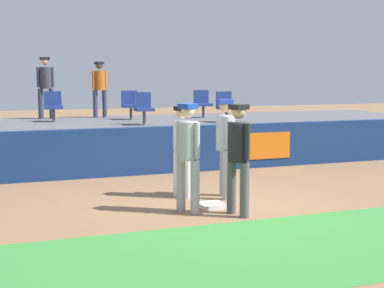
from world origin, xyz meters
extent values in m
plane|color=#846042|center=(0.00, 0.00, 0.00)|extent=(60.00, 60.00, 0.00)
cube|color=#388438|center=(0.00, -2.29, 0.00)|extent=(18.00, 2.80, 0.01)
cube|color=white|center=(-0.16, 0.10, 0.04)|extent=(0.40, 0.40, 0.08)
cylinder|color=white|center=(-0.43, 1.19, 0.42)|extent=(0.14, 0.14, 0.85)
cylinder|color=white|center=(-0.31, 0.91, 0.42)|extent=(0.14, 0.14, 0.85)
cylinder|color=white|center=(-0.37, 1.05, 1.14)|extent=(0.43, 0.43, 0.60)
sphere|color=tan|center=(-0.37, 1.05, 1.61)|extent=(0.22, 0.22, 0.22)
cube|color=black|center=(-0.37, 1.05, 1.68)|extent=(0.30, 0.30, 0.08)
cylinder|color=white|center=(-0.44, 1.23, 1.16)|extent=(0.09, 0.09, 0.56)
cylinder|color=white|center=(-0.29, 0.86, 1.16)|extent=(0.09, 0.09, 0.56)
ellipsoid|color=brown|center=(-0.36, 1.27, 0.92)|extent=(0.19, 0.23, 0.28)
cylinder|color=#9EA3AD|center=(-0.72, 0.08, 0.45)|extent=(0.15, 0.15, 0.90)
cylinder|color=#9EA3AD|center=(-0.58, -0.22, 0.45)|extent=(0.15, 0.15, 0.90)
cylinder|color=#9EA3AD|center=(-0.65, -0.07, 1.21)|extent=(0.47, 0.47, 0.63)
sphere|color=beige|center=(-0.65, -0.07, 1.71)|extent=(0.23, 0.23, 0.23)
cube|color=#193899|center=(-0.65, -0.07, 1.78)|extent=(0.33, 0.33, 0.08)
cylinder|color=#9EA3AD|center=(-0.75, 0.12, 1.23)|extent=(0.09, 0.09, 0.59)
cylinder|color=#9EA3AD|center=(-0.56, -0.26, 1.23)|extent=(0.09, 0.09, 0.59)
cylinder|color=#9EA3AD|center=(0.41, 0.90, 0.46)|extent=(0.16, 0.16, 0.91)
cylinder|color=#9EA3AD|center=(0.33, 0.58, 0.46)|extent=(0.16, 0.16, 0.91)
cylinder|color=#9EA3AD|center=(0.37, 0.74, 1.23)|extent=(0.43, 0.43, 0.64)
sphere|color=tan|center=(0.37, 0.74, 1.73)|extent=(0.24, 0.24, 0.24)
cube|color=#193899|center=(0.37, 0.74, 1.81)|extent=(0.30, 0.30, 0.08)
cylinder|color=#9EA3AD|center=(0.43, 0.94, 1.25)|extent=(0.09, 0.09, 0.60)
cylinder|color=#9EA3AD|center=(0.32, 0.53, 1.25)|extent=(0.09, 0.09, 0.60)
cylinder|color=#4C4C51|center=(0.01, -0.37, 0.45)|extent=(0.15, 0.15, 0.90)
cylinder|color=#4C4C51|center=(0.10, -0.69, 0.45)|extent=(0.15, 0.15, 0.90)
cylinder|color=black|center=(0.05, -0.53, 1.21)|extent=(0.43, 0.43, 0.63)
sphere|color=tan|center=(0.05, -0.53, 1.71)|extent=(0.23, 0.23, 0.23)
cube|color=black|center=(0.05, -0.53, 1.78)|extent=(0.30, 0.30, 0.08)
cylinder|color=black|center=(0.00, -0.33, 1.23)|extent=(0.09, 0.09, 0.59)
cylinder|color=black|center=(0.11, -0.73, 1.23)|extent=(0.09, 0.09, 0.59)
cube|color=navy|center=(0.00, 3.61, 0.55)|extent=(18.00, 0.24, 1.11)
cube|color=orange|center=(2.60, 3.48, 0.55)|extent=(1.50, 0.02, 0.67)
cube|color=#59595E|center=(0.00, 6.18, 0.52)|extent=(18.00, 4.80, 1.03)
cylinder|color=#4C4C51|center=(-0.08, 4.98, 1.23)|extent=(0.08, 0.08, 0.40)
cube|color=navy|center=(-0.08, 4.98, 1.43)|extent=(0.46, 0.44, 0.08)
cube|color=navy|center=(-0.08, 5.17, 1.67)|extent=(0.46, 0.06, 0.40)
cylinder|color=#4C4C51|center=(2.25, 6.78, 1.23)|extent=(0.08, 0.08, 0.40)
cube|color=navy|center=(2.25, 6.78, 1.43)|extent=(0.48, 0.44, 0.08)
cube|color=navy|center=(2.25, 6.97, 1.67)|extent=(0.48, 0.06, 0.40)
cylinder|color=#4C4C51|center=(2.24, 4.98, 1.23)|extent=(0.08, 0.08, 0.40)
cube|color=navy|center=(2.24, 4.98, 1.43)|extent=(0.45, 0.44, 0.08)
cube|color=navy|center=(2.24, 5.17, 1.67)|extent=(0.45, 0.06, 0.40)
cylinder|color=#4C4C51|center=(0.00, 6.78, 1.23)|extent=(0.08, 0.08, 0.40)
cube|color=navy|center=(0.00, 6.78, 1.43)|extent=(0.47, 0.44, 0.08)
cube|color=navy|center=(0.00, 6.97, 1.67)|extent=(0.47, 0.06, 0.40)
cylinder|color=#4C4C51|center=(-2.18, 6.78, 1.23)|extent=(0.08, 0.08, 0.40)
cube|color=navy|center=(-2.18, 6.78, 1.43)|extent=(0.48, 0.44, 0.08)
cube|color=navy|center=(-2.18, 6.97, 1.67)|extent=(0.48, 0.06, 0.40)
cylinder|color=#33384C|center=(-0.54, 8.00, 1.45)|extent=(0.14, 0.14, 0.83)
cylinder|color=#33384C|center=(-0.83, 7.94, 1.45)|extent=(0.14, 0.14, 0.83)
cylinder|color=#BF5919|center=(-0.69, 7.97, 2.16)|extent=(0.38, 0.38, 0.59)
sphere|color=brown|center=(-0.69, 7.97, 2.62)|extent=(0.22, 0.22, 0.22)
cube|color=black|center=(-0.69, 7.97, 2.69)|extent=(0.27, 0.27, 0.08)
cylinder|color=#BF5919|center=(-0.50, 8.01, 2.18)|extent=(0.09, 0.09, 0.55)
cylinder|color=#BF5919|center=(-0.88, 7.93, 2.18)|extent=(0.09, 0.09, 0.55)
cylinder|color=#33384C|center=(-2.12, 8.00, 1.48)|extent=(0.15, 0.15, 0.89)
cylinder|color=#33384C|center=(-2.44, 7.96, 1.48)|extent=(0.15, 0.15, 0.89)
cylinder|color=#333338|center=(-2.28, 7.98, 2.24)|extent=(0.39, 0.39, 0.63)
sphere|color=beige|center=(-2.28, 7.98, 2.73)|extent=(0.23, 0.23, 0.23)
cube|color=black|center=(-2.28, 7.98, 2.81)|extent=(0.28, 0.28, 0.08)
cylinder|color=#333338|center=(-2.07, 8.01, 2.26)|extent=(0.09, 0.09, 0.59)
cylinder|color=#333338|center=(-2.49, 7.95, 2.26)|extent=(0.09, 0.09, 0.59)
camera|label=1|loc=(-3.52, -8.25, 2.25)|focal=49.48mm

